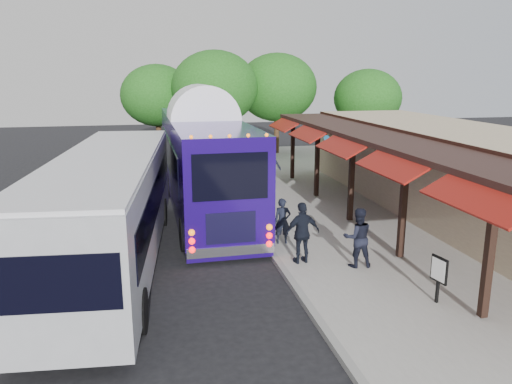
{
  "coord_description": "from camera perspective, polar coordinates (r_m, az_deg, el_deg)",
  "views": [
    {
      "loc": [
        -3.62,
        -13.31,
        5.78
      ],
      "look_at": [
        -0.17,
        2.86,
        1.8
      ],
      "focal_mm": 35.0,
      "sensor_mm": 36.0,
      "label": 1
    }
  ],
  "objects": [
    {
      "name": "ground",
      "position": [
        14.95,
        2.95,
        -9.22
      ],
      "size": [
        90.0,
        90.0,
        0.0
      ],
      "primitive_type": "plane",
      "color": "black",
      "rests_on": "ground"
    },
    {
      "name": "sidewalk",
      "position": [
        20.16,
        13.84,
        -3.31
      ],
      "size": [
        10.0,
        40.0,
        0.15
      ],
      "primitive_type": "cube",
      "color": "#9E9B93",
      "rests_on": "ground"
    },
    {
      "name": "curb",
      "position": [
        18.59,
        -0.09,
        -4.34
      ],
      "size": [
        0.2,
        40.0,
        0.16
      ],
      "primitive_type": "cube",
      "color": "gray",
      "rests_on": "ground"
    },
    {
      "name": "station_shelter",
      "position": [
        21.43,
        22.29,
        1.94
      ],
      "size": [
        8.15,
        20.0,
        3.6
      ],
      "color": "tan",
      "rests_on": "ground"
    },
    {
      "name": "coach_bus",
      "position": [
        21.17,
        -6.02,
        3.89
      ],
      "size": [
        2.97,
        13.22,
        4.21
      ],
      "rotation": [
        0.0,
        0.0,
        0.01
      ],
      "color": "#1D0863",
      "rests_on": "ground"
    },
    {
      "name": "city_bus",
      "position": [
        15.69,
        -16.36,
        -1.41
      ],
      "size": [
        3.89,
        12.87,
        3.4
      ],
      "rotation": [
        0.0,
        0.0,
        -0.09
      ],
      "color": "gray",
      "rests_on": "ground"
    },
    {
      "name": "ped_a",
      "position": [
        16.77,
        3.05,
        -3.34
      ],
      "size": [
        0.6,
        0.44,
        1.53
      ],
      "primitive_type": "imported",
      "rotation": [
        0.0,
        0.0,
        -0.13
      ],
      "color": "black",
      "rests_on": "sidewalk"
    },
    {
      "name": "ped_b",
      "position": [
        15.03,
        11.55,
        -5.11
      ],
      "size": [
        0.93,
        0.76,
        1.79
      ],
      "primitive_type": "imported",
      "rotation": [
        0.0,
        0.0,
        3.04
      ],
      "color": "black",
      "rests_on": "sidewalk"
    },
    {
      "name": "ped_c",
      "position": [
        15.06,
        5.32,
        -4.66
      ],
      "size": [
        1.16,
        0.6,
        1.88
      ],
      "primitive_type": "imported",
      "rotation": [
        0.0,
        0.0,
        3.28
      ],
      "color": "black",
      "rests_on": "sidewalk"
    },
    {
      "name": "ped_d",
      "position": [
        26.17,
        1.62,
        3.16
      ],
      "size": [
        1.19,
        0.69,
        1.84
      ],
      "primitive_type": "imported",
      "rotation": [
        0.0,
        0.0,
        3.15
      ],
      "color": "black",
      "rests_on": "sidewalk"
    },
    {
      "name": "sign_board",
      "position": [
        13.28,
        20.18,
        -8.57
      ],
      "size": [
        0.15,
        0.55,
        1.21
      ],
      "rotation": [
        0.0,
        0.0,
        0.18
      ],
      "color": "black",
      "rests_on": "sidewalk"
    },
    {
      "name": "tree_left",
      "position": [
        33.19,
        -4.73,
        11.8
      ],
      "size": [
        5.63,
        5.63,
        7.21
      ],
      "color": "#382314",
      "rests_on": "ground"
    },
    {
      "name": "tree_mid",
      "position": [
        35.56,
        2.41,
        11.84
      ],
      "size": [
        5.55,
        5.55,
        7.11
      ],
      "color": "#382314",
      "rests_on": "ground"
    },
    {
      "name": "tree_right",
      "position": [
        36.34,
        12.62,
        10.43
      ],
      "size": [
        4.71,
        4.71,
        6.03
      ],
      "color": "#382314",
      "rests_on": "ground"
    },
    {
      "name": "tree_far",
      "position": [
        35.4,
        -11.24,
        10.77
      ],
      "size": [
        4.96,
        4.96,
        6.34
      ],
      "color": "#382314",
      "rests_on": "ground"
    }
  ]
}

